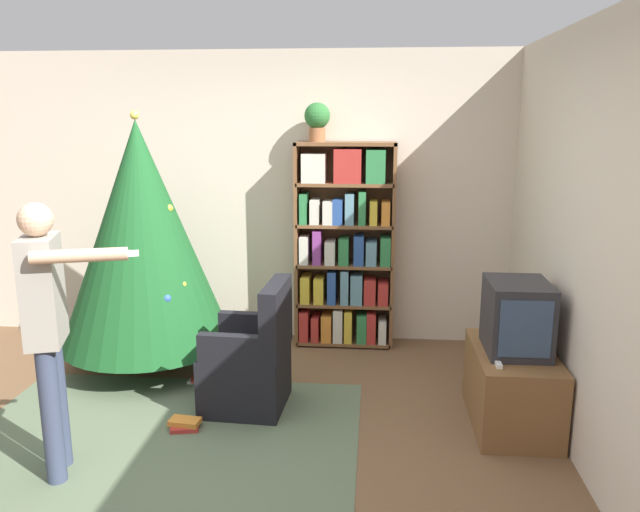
# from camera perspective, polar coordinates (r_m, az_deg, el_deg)

# --- Properties ---
(ground_plane) EXTENTS (14.00, 14.00, 0.00)m
(ground_plane) POSITION_cam_1_polar(r_m,az_deg,el_deg) (4.04, -9.19, -17.71)
(ground_plane) COLOR brown
(wall_back) EXTENTS (8.00, 0.10, 2.60)m
(wall_back) POSITION_cam_1_polar(r_m,az_deg,el_deg) (5.73, -4.20, 5.30)
(wall_back) COLOR beige
(wall_back) RESTS_ON ground_plane
(wall_right) EXTENTS (0.10, 8.00, 2.60)m
(wall_right) POSITION_cam_1_polar(r_m,az_deg,el_deg) (3.68, 25.09, -0.07)
(wall_right) COLOR beige
(wall_right) RESTS_ON ground_plane
(area_rug) EXTENTS (2.54, 1.77, 0.01)m
(area_rug) POSITION_cam_1_polar(r_m,az_deg,el_deg) (4.35, -14.15, -15.57)
(area_rug) COLOR #56664C
(area_rug) RESTS_ON ground_plane
(bookshelf) EXTENTS (0.87, 0.30, 1.82)m
(bookshelf) POSITION_cam_1_polar(r_m,az_deg,el_deg) (5.51, 2.24, 0.73)
(bookshelf) COLOR brown
(bookshelf) RESTS_ON ground_plane
(tv_stand) EXTENTS (0.51, 0.87, 0.52)m
(tv_stand) POSITION_cam_1_polar(r_m,az_deg,el_deg) (4.46, 17.12, -11.40)
(tv_stand) COLOR brown
(tv_stand) RESTS_ON ground_plane
(television) EXTENTS (0.39, 0.49, 0.47)m
(television) POSITION_cam_1_polar(r_m,az_deg,el_deg) (4.28, 17.56, -5.34)
(television) COLOR #28282D
(television) RESTS_ON tv_stand
(game_remote) EXTENTS (0.04, 0.12, 0.02)m
(game_remote) POSITION_cam_1_polar(r_m,az_deg,el_deg) (4.09, 15.97, -9.44)
(game_remote) COLOR white
(game_remote) RESTS_ON tv_stand
(christmas_tree) EXTENTS (1.36, 1.36, 2.08)m
(christmas_tree) POSITION_cam_1_polar(r_m,az_deg,el_deg) (5.15, -15.95, 1.88)
(christmas_tree) COLOR #4C3323
(christmas_tree) RESTS_ON ground_plane
(armchair) EXTENTS (0.60, 0.59, 0.92)m
(armchair) POSITION_cam_1_polar(r_m,az_deg,el_deg) (4.50, -6.33, -9.77)
(armchair) COLOR black
(armchair) RESTS_ON ground_plane
(standing_person) EXTENTS (0.71, 0.45, 1.59)m
(standing_person) POSITION_cam_1_polar(r_m,az_deg,el_deg) (3.77, -23.67, -5.31)
(standing_person) COLOR #38425B
(standing_person) RESTS_ON ground_plane
(potted_plant) EXTENTS (0.22, 0.22, 0.33)m
(potted_plant) POSITION_cam_1_polar(r_m,az_deg,el_deg) (5.42, -0.26, 12.40)
(potted_plant) COLOR #935B38
(potted_plant) RESTS_ON bookshelf
(book_pile_near_tree) EXTENTS (0.23, 0.16, 0.05)m
(book_pile_near_tree) POSITION_cam_1_polar(r_m,az_deg,el_deg) (5.04, -10.71, -11.08)
(book_pile_near_tree) COLOR beige
(book_pile_near_tree) RESTS_ON ground_plane
(book_pile_by_chair) EXTENTS (0.21, 0.19, 0.07)m
(book_pile_by_chair) POSITION_cam_1_polar(r_m,az_deg,el_deg) (4.39, -12.24, -14.80)
(book_pile_by_chair) COLOR #B22D28
(book_pile_by_chair) RESTS_ON ground_plane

